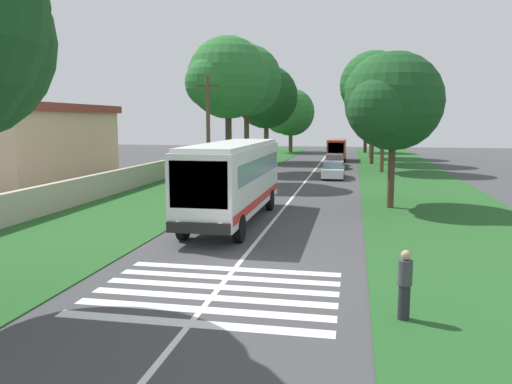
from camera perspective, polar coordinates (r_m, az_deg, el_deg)
name	(u,v)px	position (r m, az deg, el deg)	size (l,w,h in m)	color
ground	(231,273)	(16.16, -2.79, -9.06)	(160.00, 160.00, 0.00)	#424244
grass_verge_left	(161,196)	(32.62, -10.58, -0.45)	(120.00, 8.00, 0.04)	#235623
grass_verge_right	(433,204)	(30.71, 19.23, -1.29)	(120.00, 8.00, 0.04)	#235623
centre_line	(290,200)	(30.60, 3.86, -0.92)	(110.00, 0.16, 0.01)	silver
coach_bus	(234,177)	(23.73, -2.52, 1.72)	(11.16, 2.62, 3.73)	white
zebra_crossing	(216,292)	(14.46, -4.56, -11.14)	(4.95, 6.80, 0.01)	silver
trailing_car_0	(333,170)	(42.55, 8.68, 2.42)	(4.30, 1.78, 1.43)	silver
trailing_car_1	(334,162)	(51.61, 8.80, 3.39)	(4.30, 1.78, 1.43)	#B21E1E
trailing_minibus_0	(337,148)	(61.50, 9.06, 4.93)	(6.00, 2.14, 2.53)	#CC4C33
roadside_tree_left_1	(289,114)	(76.99, 3.73, 8.78)	(8.82, 7.25, 9.53)	brown
roadside_tree_left_2	(266,99)	(58.26, 1.07, 10.42)	(8.62, 7.09, 10.91)	brown
roadside_tree_left_3	(245,82)	(46.83, -1.28, 12.21)	(7.55, 6.42, 11.52)	#4C3826
roadside_tree_left_4	(227,80)	(38.04, -3.28, 12.40)	(7.19, 5.95, 10.78)	#3D2D1E
roadside_tree_right_0	(372,87)	(57.65, 12.95, 11.42)	(8.75, 7.30, 12.19)	#4C3826
roadside_tree_right_1	(391,104)	(28.51, 14.96, 9.49)	(6.45, 5.23, 8.34)	#4C3826
roadside_tree_right_2	(365,114)	(77.30, 12.16, 8.51)	(6.66, 5.35, 8.47)	#3D2D1E
roadside_tree_right_3	(382,94)	(48.37, 14.01, 10.64)	(7.89, 6.95, 10.75)	brown
roadside_tree_right_4	(371,101)	(66.07, 12.80, 9.89)	(7.71, 6.57, 10.55)	#3D2D1E
utility_pole	(208,136)	(30.83, -5.38, 6.33)	(0.24, 1.40, 7.36)	#473828
roadside_wall	(143,175)	(38.40, -12.62, 1.90)	(70.00, 0.40, 1.49)	#B2A893
roadside_building	(32,144)	(41.77, -23.84, 4.96)	(14.25, 7.82, 5.97)	beige
pedestrian	(405,284)	(12.70, 16.36, -9.89)	(0.34, 0.34, 1.69)	#26262D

